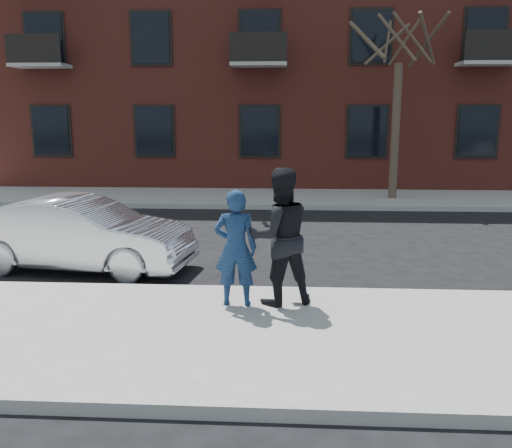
# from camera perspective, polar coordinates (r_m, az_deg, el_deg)

# --- Properties ---
(ground) EXTENTS (100.00, 100.00, 0.00)m
(ground) POSITION_cam_1_polar(r_m,az_deg,el_deg) (7.22, -5.90, -11.51)
(ground) COLOR black
(ground) RESTS_ON ground
(near_sidewalk) EXTENTS (50.00, 3.50, 0.15)m
(near_sidewalk) POSITION_cam_1_polar(r_m,az_deg,el_deg) (6.96, -6.25, -11.74)
(near_sidewalk) COLOR gray
(near_sidewalk) RESTS_ON ground
(near_curb) EXTENTS (50.00, 0.10, 0.15)m
(near_curb) POSITION_cam_1_polar(r_m,az_deg,el_deg) (8.62, -4.27, -7.04)
(near_curb) COLOR #999691
(near_curb) RESTS_ON ground
(far_sidewalk) EXTENTS (50.00, 3.50, 0.15)m
(far_sidewalk) POSITION_cam_1_polar(r_m,az_deg,el_deg) (18.04, -0.23, 2.79)
(far_sidewalk) COLOR gray
(far_sidewalk) RESTS_ON ground
(far_curb) EXTENTS (50.00, 0.10, 0.15)m
(far_curb) POSITION_cam_1_polar(r_m,az_deg,el_deg) (16.27, -0.62, 1.82)
(far_curb) COLOR #999691
(far_curb) RESTS_ON ground
(apartment_building) EXTENTS (24.30, 10.30, 12.30)m
(apartment_building) POSITION_cam_1_polar(r_m,az_deg,el_deg) (24.79, 5.68, 19.21)
(apartment_building) COLOR maroon
(apartment_building) RESTS_ON ground
(street_tree) EXTENTS (3.60, 3.60, 6.80)m
(street_tree) POSITION_cam_1_polar(r_m,az_deg,el_deg) (18.08, 15.01, 19.77)
(street_tree) COLOR #3E2D24
(street_tree) RESTS_ON far_sidewalk
(silver_sedan) EXTENTS (4.21, 1.94, 1.34)m
(silver_sedan) POSITION_cam_1_polar(r_m,az_deg,el_deg) (10.34, -17.99, -1.04)
(silver_sedan) COLOR silver
(silver_sedan) RESTS_ON ground
(man_hoodie) EXTENTS (0.61, 0.48, 1.65)m
(man_hoodie) POSITION_cam_1_polar(r_m,az_deg,el_deg) (7.57, -2.16, -2.53)
(man_hoodie) COLOR navy
(man_hoodie) RESTS_ON near_sidewalk
(man_peacoat) EXTENTS (1.13, 1.01, 1.94)m
(man_peacoat) POSITION_cam_1_polar(r_m,az_deg,el_deg) (7.62, 2.51, -1.34)
(man_peacoat) COLOR black
(man_peacoat) RESTS_ON near_sidewalk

